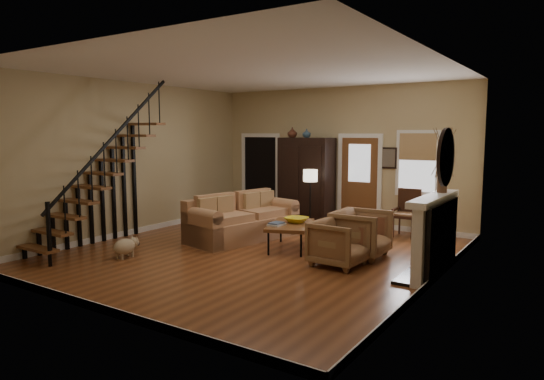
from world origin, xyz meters
The scene contains 15 objects.
room centered at (-0.41, 1.76, 1.51)m, with size 7.00×7.33×3.30m.
staircase centered at (-2.78, -1.30, 1.60)m, with size 0.94×2.80×3.20m, color brown, non-canonical shape.
fireplace centered at (3.13, 0.50, 0.74)m, with size 0.33×1.95×2.30m.
armoire centered at (-0.70, 3.15, 1.05)m, with size 1.30×0.60×2.10m, color black, non-canonical shape.
vase_a centered at (-1.05, 3.05, 2.22)m, with size 0.24×0.24×0.25m, color #4C2619.
vase_b centered at (-0.65, 3.05, 2.21)m, with size 0.20×0.20×0.21m, color #334C60.
sofa centered at (-0.90, 0.82, 0.44)m, with size 1.03×2.38×0.89m, color #AA754D, non-canonical shape.
coffee_table centered at (0.35, 0.66, 0.25)m, with size 0.75×1.29×0.49m, color brown, non-canonical shape.
bowl centered at (0.40, 0.81, 0.55)m, with size 0.44×0.44×0.11m, color gold.
books centered at (0.23, 0.36, 0.52)m, with size 0.24×0.32×0.06m, color beige, non-canonical shape.
armchair_left centered at (1.64, 0.10, 0.39)m, with size 0.82×0.85×0.77m, color brown.
armchair_right centered at (1.71, 0.86, 0.42)m, with size 0.90×0.93×0.85m, color brown.
floor_lamp centered at (-0.15, 2.34, 0.70)m, with size 0.32×0.32×1.40m, color black, non-canonical shape.
side_chair centered at (1.85, 2.95, 0.51)m, with size 0.54×0.54×1.02m, color #321A10, non-canonical shape.
dog centered at (-1.77, -1.55, 0.18)m, with size 0.29×0.49×0.36m, color tan, non-canonical shape.
Camera 1 is at (5.07, -7.15, 2.23)m, focal length 32.00 mm.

